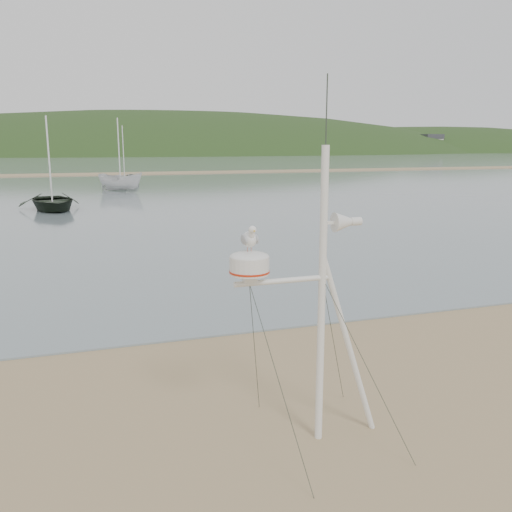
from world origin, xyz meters
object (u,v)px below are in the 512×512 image
object	(u,v)px
mast_rig	(318,360)
boat_white	(120,166)
sailboat_dark_mid	(129,182)
boat_dark	(50,168)

from	to	relation	value
mast_rig	boat_white	distance (m)	42.94
boat_white	sailboat_dark_mid	world-z (taller)	sailboat_dark_mid
boat_white	sailboat_dark_mid	size ratio (longest dim) A/B	0.66
boat_white	boat_dark	bearing A→B (deg)	-167.38
boat_dark	boat_white	bearing A→B (deg)	59.09
mast_rig	boat_dark	distance (m)	30.29
mast_rig	boat_dark	xyz separation A→B (m)	(-4.64, 29.90, 1.45)
boat_white	sailboat_dark_mid	bearing A→B (deg)	23.77
boat_dark	sailboat_dark_mid	world-z (taller)	sailboat_dark_mid
sailboat_dark_mid	boat_white	bearing A→B (deg)	-100.56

